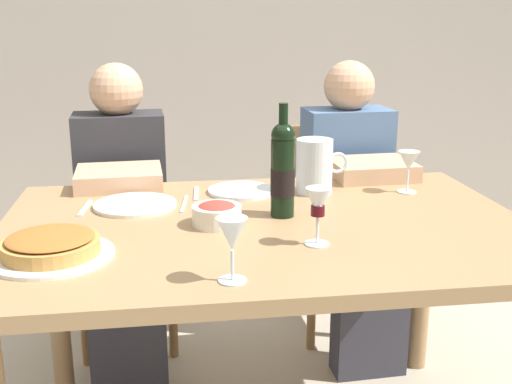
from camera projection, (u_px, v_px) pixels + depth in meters
The scene contains 19 objects.
back_wall at pixel (207, 3), 3.78m from camera, with size 8.00×0.10×2.80m, color #A3998E.
dining_table at pixel (266, 253), 1.82m from camera, with size 1.50×1.00×0.76m.
wine_bottle at pixel (283, 170), 1.82m from camera, with size 0.07×0.07×0.33m.
water_pitcher at pixel (315, 169), 2.08m from camera, with size 0.17×0.12×0.18m.
baked_tart at pixel (51, 247), 1.53m from camera, with size 0.30×0.30×0.06m.
salad_bowl at pixel (217, 214), 1.76m from camera, with size 0.14×0.14×0.07m.
wine_glass_left_diner at pixel (409, 162), 2.08m from camera, with size 0.07×0.07×0.14m.
wine_glass_right_diner at pixel (232, 237), 1.37m from camera, with size 0.07×0.07×0.15m.
wine_glass_centre at pixel (318, 205), 1.60m from camera, with size 0.06×0.06×0.15m.
dinner_plate_left_setting at pixel (135, 205), 1.94m from camera, with size 0.25×0.25×0.01m, color silver.
dinner_plate_right_setting at pixel (241, 191), 2.10m from camera, with size 0.22×0.22×0.01m, color silver.
fork_left_setting at pixel (85, 208), 1.93m from camera, with size 0.16×0.01×0.01m, color silver.
knife_left_setting at pixel (184, 204), 1.97m from camera, with size 0.18×0.01×0.01m, color silver.
knife_right_setting at pixel (286, 190), 2.12m from camera, with size 0.18×0.01×0.01m, color silver.
spoon_right_setting at pixel (196, 193), 2.08m from camera, with size 0.16×0.01×0.01m, color silver.
chair_left at pixel (125, 222), 2.63m from camera, with size 0.42×0.42×0.87m.
diner_left at pixel (122, 212), 2.38m from camera, with size 0.35×0.51×1.16m.
chair_right at pixel (335, 213), 2.75m from camera, with size 0.42×0.42×0.87m.
diner_right at pixel (354, 202), 2.50m from camera, with size 0.35×0.51×1.16m.
Camera 1 is at (-0.27, -1.68, 1.33)m, focal length 44.38 mm.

